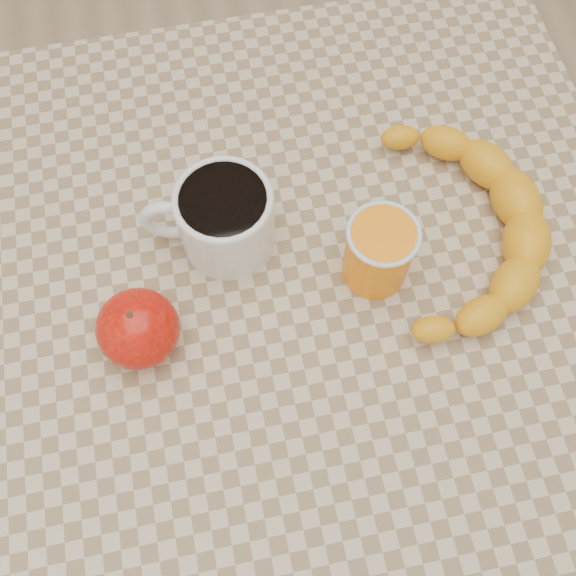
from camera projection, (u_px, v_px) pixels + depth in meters
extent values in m
plane|color=tan|center=(288.00, 435.00, 1.36)|extent=(3.00, 3.00, 0.00)
cube|color=tan|center=(288.00, 303.00, 0.69)|extent=(0.80, 0.80, 0.04)
cube|color=#93714B|center=(288.00, 320.00, 0.74)|extent=(0.74, 0.74, 0.06)
cylinder|color=#93714B|center=(57.00, 242.00, 1.14)|extent=(0.05, 0.05, 0.71)
cylinder|color=#93714B|center=(433.00, 176.00, 1.20)|extent=(0.05, 0.05, 0.71)
cylinder|color=white|center=(226.00, 220.00, 0.66)|extent=(0.12, 0.12, 0.08)
cylinder|color=black|center=(223.00, 201.00, 0.63)|extent=(0.09, 0.09, 0.01)
torus|color=white|center=(223.00, 199.00, 0.62)|extent=(0.10, 0.10, 0.01)
torus|color=white|center=(170.00, 220.00, 0.66)|extent=(0.07, 0.02, 0.06)
cylinder|color=orange|center=(378.00, 253.00, 0.65)|extent=(0.07, 0.07, 0.08)
torus|color=silver|center=(384.00, 234.00, 0.61)|extent=(0.07, 0.07, 0.01)
ellipsoid|color=#930804|center=(138.00, 329.00, 0.62)|extent=(0.08, 0.08, 0.07)
cylinder|color=#382311|center=(131.00, 317.00, 0.59)|extent=(0.01, 0.01, 0.01)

